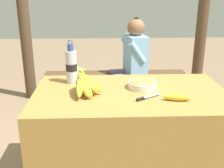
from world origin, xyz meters
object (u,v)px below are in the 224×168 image
wooden_bench (115,79)px  seated_vendor (132,58)px  serving_bowl (142,84)px  loose_banana_front (177,97)px  water_bottle (71,66)px  banana_bunch_green (78,70)px  knife (145,98)px  banana_bunch_ripe (85,83)px

wooden_bench → seated_vendor: 0.33m
serving_bowl → loose_banana_front: bearing=-52.5°
water_bottle → wooden_bench: 1.38m
wooden_bench → seated_vendor: (0.18, -0.04, 0.27)m
banana_bunch_green → knife: bearing=-70.7°
wooden_bench → serving_bowl: bearing=-85.1°
seated_vendor → water_bottle: bearing=53.1°
loose_banana_front → knife: bearing=169.9°
loose_banana_front → knife: loose_banana_front is taller
banana_bunch_ripe → loose_banana_front: banana_bunch_ripe is taller
banana_bunch_ripe → wooden_bench: banana_bunch_ripe is taller
serving_bowl → banana_bunch_ripe: bearing=-166.2°
wooden_bench → seated_vendor: size_ratio=1.58×
banana_bunch_ripe → seated_vendor: seated_vendor is taller
loose_banana_front → serving_bowl: bearing=127.5°
knife → serving_bowl: bearing=52.4°
banana_bunch_green → loose_banana_front: bearing=-65.1°
water_bottle → serving_bowl: bearing=-14.3°
banana_bunch_ripe → knife: bearing=-16.2°
water_bottle → loose_banana_front: water_bottle is taller
knife → wooden_bench: 1.60m
banana_bunch_ripe → serving_bowl: bearing=13.8°
knife → banana_bunch_green: bearing=74.7°
knife → wooden_bench: size_ratio=0.10×
banana_bunch_ripe → loose_banana_front: size_ratio=1.72×
banana_bunch_ripe → water_bottle: size_ratio=0.94×
water_bottle → wooden_bench: (0.38, 1.22, -0.51)m
banana_bunch_ripe → water_bottle: bearing=116.6°
serving_bowl → water_bottle: 0.52m
loose_banana_front → wooden_bench: loose_banana_front is taller
banana_bunch_ripe → knife: size_ratio=1.75×
water_bottle → seated_vendor: 1.33m
water_bottle → loose_banana_front: (0.68, -0.37, -0.10)m
water_bottle → banana_bunch_green: water_bottle is taller
banana_bunch_ripe → serving_bowl: size_ratio=1.50×
serving_bowl → knife: (-0.01, -0.20, -0.02)m
knife → wooden_bench: bearing=59.3°
wooden_bench → banana_bunch_green: size_ratio=5.85×
water_bottle → knife: size_ratio=1.85×
banana_bunch_ripe → loose_banana_front: bearing=-14.2°
banana_bunch_green → banana_bunch_ripe: bearing=-83.5°
water_bottle → loose_banana_front: size_ratio=1.82×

